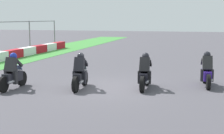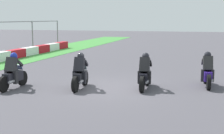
% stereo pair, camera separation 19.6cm
% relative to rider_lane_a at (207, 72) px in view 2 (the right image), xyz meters
% --- Properties ---
extents(ground_plane, '(120.00, 120.00, 0.00)m').
position_rel_rider_lane_a_xyz_m(ground_plane, '(-1.40, 3.89, -0.62)').
color(ground_plane, '#4B484F').
extents(rider_lane_a, '(2.04, 0.56, 1.51)m').
position_rel_rider_lane_a_xyz_m(rider_lane_a, '(0.00, 0.00, 0.00)').
color(rider_lane_a, black).
rests_on(rider_lane_a, ground_plane).
extents(rider_lane_b, '(2.04, 0.54, 1.51)m').
position_rel_rider_lane_a_xyz_m(rider_lane_b, '(-1.18, 2.50, 0.00)').
color(rider_lane_b, black).
rests_on(rider_lane_b, ground_plane).
extents(rider_lane_c, '(2.04, 0.56, 1.51)m').
position_rel_rider_lane_a_xyz_m(rider_lane_c, '(-1.89, 5.10, 0.00)').
color(rider_lane_c, black).
rests_on(rider_lane_c, ground_plane).
extents(rider_lane_d, '(2.04, 0.54, 1.51)m').
position_rel_rider_lane_a_xyz_m(rider_lane_d, '(-2.68, 7.80, 0.00)').
color(rider_lane_d, black).
rests_on(rider_lane_d, ground_plane).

